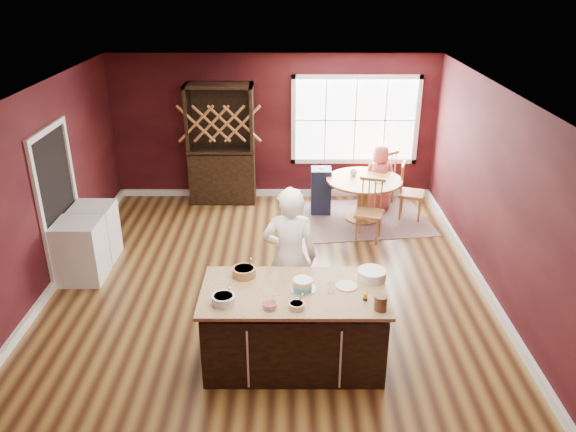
# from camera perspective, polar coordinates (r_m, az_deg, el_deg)

# --- Properties ---
(room_shell) EXTENTS (7.00, 7.00, 7.00)m
(room_shell) POSITION_cam_1_polar(r_m,az_deg,el_deg) (7.24, -2.14, 1.75)
(room_shell) COLOR brown
(room_shell) RESTS_ON ground
(window) EXTENTS (2.36, 0.10, 1.66)m
(window) POSITION_cam_1_polar(r_m,az_deg,el_deg) (10.56, 6.84, 9.64)
(window) COLOR white
(window) RESTS_ON room_shell
(doorway) EXTENTS (0.08, 1.26, 2.13)m
(doorway) POSITION_cam_1_polar(r_m,az_deg,el_deg) (8.56, -22.24, 1.15)
(doorway) COLOR white
(doorway) RESTS_ON room_shell
(kitchen_island) EXTENTS (2.00, 1.05, 0.92)m
(kitchen_island) POSITION_cam_1_polar(r_m,az_deg,el_deg) (6.32, 0.60, -11.30)
(kitchen_island) COLOR black
(kitchen_island) RESTS_ON ground
(dining_table) EXTENTS (1.31, 1.31, 0.75)m
(dining_table) POSITION_cam_1_polar(r_m,az_deg,el_deg) (9.82, 7.69, 2.57)
(dining_table) COLOR brown
(dining_table) RESTS_ON ground
(baker) EXTENTS (0.66, 0.44, 1.81)m
(baker) POSITION_cam_1_polar(r_m,az_deg,el_deg) (6.72, 0.17, -4.29)
(baker) COLOR white
(baker) RESTS_ON ground
(layer_cake) EXTENTS (0.29, 0.29, 0.12)m
(layer_cake) POSITION_cam_1_polar(r_m,az_deg,el_deg) (6.04, 1.50, -6.97)
(layer_cake) COLOR white
(layer_cake) RESTS_ON kitchen_island
(bowl_blue) EXTENTS (0.24, 0.24, 0.09)m
(bowl_blue) POSITION_cam_1_polar(r_m,az_deg,el_deg) (5.85, -6.58, -8.42)
(bowl_blue) COLOR white
(bowl_blue) RESTS_ON kitchen_island
(bowl_yellow) EXTENTS (0.27, 0.27, 0.10)m
(bowl_yellow) POSITION_cam_1_polar(r_m,az_deg,el_deg) (6.31, -4.49, -5.69)
(bowl_yellow) COLOR #9B5F37
(bowl_yellow) RESTS_ON kitchen_island
(bowl_pink) EXTENTS (0.16, 0.16, 0.06)m
(bowl_pink) POSITION_cam_1_polar(r_m,az_deg,el_deg) (5.75, -1.89, -9.12)
(bowl_pink) COLOR white
(bowl_pink) RESTS_ON kitchen_island
(bowl_olive) EXTENTS (0.16, 0.16, 0.06)m
(bowl_olive) POSITION_cam_1_polar(r_m,az_deg,el_deg) (5.75, 0.87, -9.09)
(bowl_olive) COLOR silver
(bowl_olive) RESTS_ON kitchen_island
(drinking_glass) EXTENTS (0.07, 0.07, 0.13)m
(drinking_glass) POSITION_cam_1_polar(r_m,az_deg,el_deg) (5.98, 4.40, -7.33)
(drinking_glass) COLOR silver
(drinking_glass) RESTS_ON kitchen_island
(dinner_plate) EXTENTS (0.24, 0.24, 0.02)m
(dinner_plate) POSITION_cam_1_polar(r_m,az_deg,el_deg) (6.15, 5.97, -7.08)
(dinner_plate) COLOR #FFECCB
(dinner_plate) RESTS_ON kitchen_island
(white_tub) EXTENTS (0.32, 0.32, 0.11)m
(white_tub) POSITION_cam_1_polar(r_m,az_deg,el_deg) (6.30, 8.51, -5.90)
(white_tub) COLOR white
(white_tub) RESTS_ON kitchen_island
(stoneware_crock) EXTENTS (0.13, 0.13, 0.16)m
(stoneware_crock) POSITION_cam_1_polar(r_m,az_deg,el_deg) (5.78, 9.38, -8.70)
(stoneware_crock) COLOR brown
(stoneware_crock) RESTS_ON kitchen_island
(toy_figurine) EXTENTS (0.05, 0.05, 0.09)m
(toy_figurine) POSITION_cam_1_polar(r_m,az_deg,el_deg) (5.92, 7.86, -8.13)
(toy_figurine) COLOR #DDB40A
(toy_figurine) RESTS_ON kitchen_island
(rug) EXTENTS (2.46, 2.02, 0.01)m
(rug) POSITION_cam_1_polar(r_m,az_deg,el_deg) (10.03, 7.53, -0.24)
(rug) COLOR brown
(rug) RESTS_ON ground
(chair_east) EXTENTS (0.51, 0.52, 1.01)m
(chair_east) POSITION_cam_1_polar(r_m,az_deg,el_deg) (10.03, 12.46, 2.49)
(chair_east) COLOR brown
(chair_east) RESTS_ON ground
(chair_south) EXTENTS (0.53, 0.52, 1.02)m
(chair_south) POSITION_cam_1_polar(r_m,az_deg,el_deg) (9.08, 8.25, 0.54)
(chair_south) COLOR brown
(chair_south) RESTS_ON ground
(chair_north) EXTENTS (0.61, 0.60, 1.05)m
(chair_north) POSITION_cam_1_polar(r_m,az_deg,el_deg) (10.59, 9.42, 4.01)
(chair_north) COLOR brown
(chair_north) RESTS_ON ground
(seated_woman) EXTENTS (0.63, 0.44, 1.22)m
(seated_woman) POSITION_cam_1_polar(r_m,az_deg,el_deg) (10.28, 9.25, 3.90)
(seated_woman) COLOR #C25352
(seated_woman) RESTS_ON ground
(high_chair) EXTENTS (0.35, 0.35, 0.87)m
(high_chair) POSITION_cam_1_polar(r_m,az_deg,el_deg) (10.06, 3.36, 2.66)
(high_chair) COLOR #171F41
(high_chair) RESTS_ON ground
(toddler) EXTENTS (0.18, 0.14, 0.26)m
(toddler) POSITION_cam_1_polar(r_m,az_deg,el_deg) (9.99, 3.25, 4.80)
(toddler) COLOR #8CA5BF
(toddler) RESTS_ON high_chair
(table_plate) EXTENTS (0.21, 0.21, 0.02)m
(table_plate) POSITION_cam_1_polar(r_m,az_deg,el_deg) (9.67, 9.19, 3.52)
(table_plate) COLOR beige
(table_plate) RESTS_ON dining_table
(table_cup) EXTENTS (0.16, 0.16, 0.10)m
(table_cup) POSITION_cam_1_polar(r_m,az_deg,el_deg) (9.88, 6.66, 4.39)
(table_cup) COLOR silver
(table_cup) RESTS_ON dining_table
(hutch) EXTENTS (1.21, 0.50, 2.21)m
(hutch) POSITION_cam_1_polar(r_m,az_deg,el_deg) (10.43, -6.79, 7.22)
(hutch) COLOR #442A14
(hutch) RESTS_ON ground
(washer) EXTENTS (0.61, 0.59, 0.88)m
(washer) POSITION_cam_1_polar(r_m,az_deg,el_deg) (8.40, -20.30, -3.35)
(washer) COLOR silver
(washer) RESTS_ON ground
(dryer) EXTENTS (0.59, 0.57, 0.86)m
(dryer) POSITION_cam_1_polar(r_m,az_deg,el_deg) (8.94, -18.98, -1.54)
(dryer) COLOR white
(dryer) RESTS_ON ground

